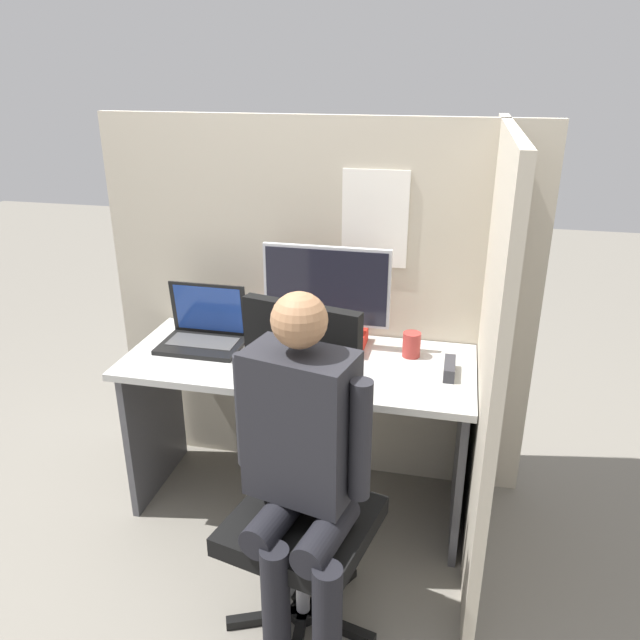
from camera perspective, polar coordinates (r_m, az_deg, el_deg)
name	(u,v)px	position (r m, az deg, el deg)	size (l,w,h in m)	color
ground_plane	(282,548)	(2.79, -3.45, -20.09)	(12.00, 12.00, 0.00)	slate
cubicle_panel_back	(317,306)	(2.87, -0.31, 1.29)	(1.96, 0.05, 1.69)	#B7AD99
cubicle_panel_right	(487,359)	(2.45, 15.00, -3.45)	(0.04, 1.24, 1.69)	#B7AD99
desk	(299,397)	(2.70, -1.93, -7.03)	(1.46, 0.62, 0.73)	#B7B7B2
paper_box	(326,339)	(2.72, 0.54, -1.75)	(0.34, 0.22, 0.06)	red
monitor	(326,289)	(2.64, 0.57, 2.85)	(0.54, 0.17, 0.38)	#B2B2B7
laptop	(204,334)	(2.78, -10.59, -1.24)	(0.35, 0.25, 0.26)	black
mouse	(247,358)	(2.60, -6.73, -3.44)	(0.06, 0.05, 0.04)	gray
stapler	(449,368)	(2.53, 11.75, -4.36)	(0.04, 0.16, 0.05)	#2D2D33
carrot_toy	(346,381)	(2.40, 2.37, -5.63)	(0.04, 0.13, 0.04)	orange
office_chair	(302,471)	(2.25, -1.64, -13.65)	(0.55, 0.61, 1.13)	black
person	(301,458)	(2.01, -1.78, -12.49)	(0.47, 0.45, 1.26)	black
coffee_mug	(411,345)	(2.65, 8.37, -2.24)	(0.08, 0.08, 0.11)	#A3332D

